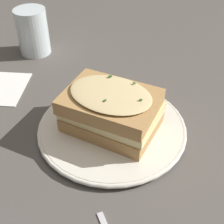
# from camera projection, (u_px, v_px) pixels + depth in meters

# --- Properties ---
(ground_plane) EXTENTS (2.40, 2.40, 0.00)m
(ground_plane) POSITION_uv_depth(u_px,v_px,m) (101.00, 142.00, 0.51)
(ground_plane) COLOR #514C47
(dinner_plate) EXTENTS (0.25, 0.25, 0.01)m
(dinner_plate) POSITION_uv_depth(u_px,v_px,m) (112.00, 128.00, 0.53)
(dinner_plate) COLOR silver
(dinner_plate) RESTS_ON ground_plane
(sandwich) EXTENTS (0.17, 0.18, 0.07)m
(sandwich) POSITION_uv_depth(u_px,v_px,m) (111.00, 110.00, 0.50)
(sandwich) COLOR #B2844C
(sandwich) RESTS_ON dinner_plate
(water_glass) EXTENTS (0.07, 0.07, 0.10)m
(water_glass) POSITION_uv_depth(u_px,v_px,m) (33.00, 32.00, 0.71)
(water_glass) COLOR silver
(water_glass) RESTS_ON ground_plane
(napkin) EXTENTS (0.13, 0.12, 0.00)m
(napkin) POSITION_uv_depth(u_px,v_px,m) (2.00, 88.00, 0.63)
(napkin) COLOR white
(napkin) RESTS_ON ground_plane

